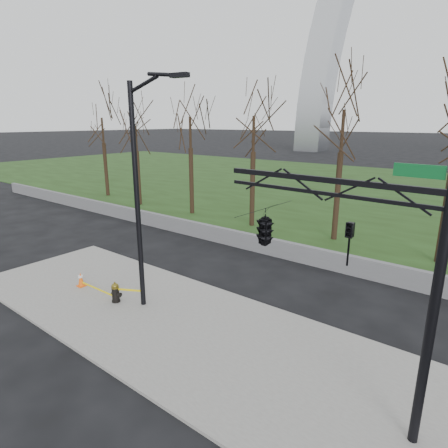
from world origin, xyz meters
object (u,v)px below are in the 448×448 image
Objects in this scene: fire_hydrant at (116,293)px; street_light at (141,183)px; traffic_cone at (81,279)px; traffic_signal_mast at (291,232)px.

fire_hydrant is 4.42m from street_light.
traffic_signal_mast reaches higher than traffic_cone.
traffic_cone is (-2.32, -0.03, -0.06)m from fire_hydrant.
fire_hydrant is 8.05m from traffic_signal_mast.
street_light reaches higher than traffic_cone.
traffic_signal_mast reaches higher than fire_hydrant.
traffic_cone is 5.56m from street_light.
traffic_signal_mast is at bearing 0.93° from traffic_cone.
fire_hydrant is at bearing 0.68° from traffic_cone.
traffic_cone is 0.08× the size of street_light.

